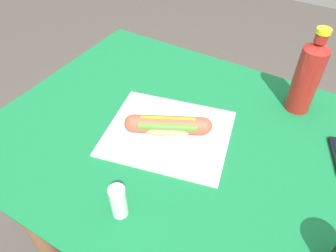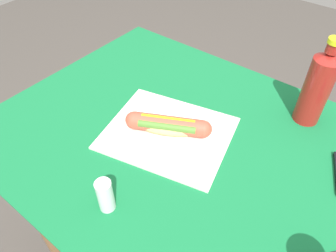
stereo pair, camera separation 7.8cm
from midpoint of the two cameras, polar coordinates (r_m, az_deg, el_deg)
name	(u,v)px [view 1 (the left image)]	position (r m, az deg, el deg)	size (l,w,h in m)	color
dining_table	(184,171)	(0.98, 0.66, -8.18)	(1.07, 0.82, 0.75)	brown
paper_wrapper	(168,133)	(0.88, -2.53, -1.38)	(0.33, 0.28, 0.01)	silver
hot_dog	(168,125)	(0.86, -2.60, 0.03)	(0.22, 0.13, 0.05)	#E5BC75
soda_bottle	(307,76)	(0.96, 21.52, 8.21)	(0.07, 0.07, 0.25)	maroon
salt_shaker	(118,202)	(0.71, -12.06, -13.23)	(0.04, 0.04, 0.09)	silver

